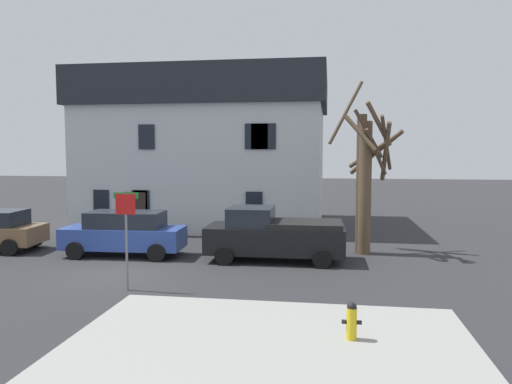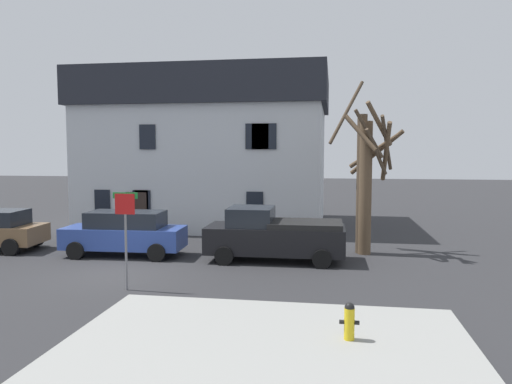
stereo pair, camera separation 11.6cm
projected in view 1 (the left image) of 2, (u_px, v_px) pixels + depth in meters
name	position (u px, v px, depth m)	size (l,w,h in m)	color
ground_plane	(118.00, 274.00, 16.41)	(120.00, 120.00, 0.00)	#2D2D30
sidewalk_slab	(265.00, 363.00, 9.34)	(8.56, 7.35, 0.12)	#999993
building_main	(210.00, 149.00, 27.77)	(13.10, 9.29, 8.34)	silver
tree_bare_near	(362.00, 175.00, 19.53)	(2.62, 2.61, 7.04)	#4C3D2D
tree_bare_mid	(367.00, 179.00, 19.40)	(2.47, 2.60, 5.99)	brown
car_blue_wagon	(124.00, 233.00, 19.15)	(4.74, 2.08, 1.76)	#2D4799
pickup_truck_black	(274.00, 235.00, 18.35)	(5.16, 2.35, 2.00)	black
fire_hydrant	(352.00, 320.00, 10.34)	(0.42, 0.22, 0.80)	gold
street_sign_pole	(126.00, 222.00, 14.28)	(0.76, 0.07, 2.90)	slate
bicycle_leaning	(29.00, 236.00, 21.53)	(1.69, 0.57, 1.03)	black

